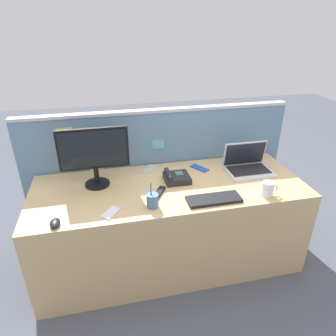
{
  "coord_description": "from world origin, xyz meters",
  "views": [
    {
      "loc": [
        -0.43,
        -1.89,
        1.83
      ],
      "look_at": [
        0.0,
        0.05,
        0.82
      ],
      "focal_mm": 32.48,
      "sensor_mm": 36.0,
      "label": 1
    }
  ],
  "objects_px": {
    "keyboard_main": "(214,199)",
    "coffee_mug": "(268,189)",
    "desktop_monitor": "(94,153)",
    "pen_cup": "(152,200)",
    "cell_phone_blue_case": "(199,168)",
    "cell_phone_white_slab": "(111,213)",
    "laptop": "(247,164)",
    "tv_remote": "(159,193)",
    "computer_mouse_right_hand": "(55,223)",
    "cell_phone_silver_slab": "(149,169)",
    "desk_phone": "(176,177)"
  },
  "relations": [
    {
      "from": "desktop_monitor",
      "to": "coffee_mug",
      "type": "distance_m",
      "value": 1.24
    },
    {
      "from": "pen_cup",
      "to": "coffee_mug",
      "type": "distance_m",
      "value": 0.8
    },
    {
      "from": "cell_phone_blue_case",
      "to": "tv_remote",
      "type": "xyz_separation_m",
      "value": [
        -0.4,
        -0.32,
        0.01
      ]
    },
    {
      "from": "keyboard_main",
      "to": "cell_phone_blue_case",
      "type": "relative_size",
      "value": 2.36
    },
    {
      "from": "computer_mouse_right_hand",
      "to": "cell_phone_white_slab",
      "type": "xyz_separation_m",
      "value": [
        0.33,
        0.05,
        -0.01
      ]
    },
    {
      "from": "laptop",
      "to": "keyboard_main",
      "type": "xyz_separation_m",
      "value": [
        -0.42,
        -0.37,
        -0.04
      ]
    },
    {
      "from": "desk_phone",
      "to": "coffee_mug",
      "type": "xyz_separation_m",
      "value": [
        0.57,
        -0.34,
        0.02
      ]
    },
    {
      "from": "pen_cup",
      "to": "cell_phone_silver_slab",
      "type": "bearing_deg",
      "value": 82.68
    },
    {
      "from": "keyboard_main",
      "to": "cell_phone_white_slab",
      "type": "xyz_separation_m",
      "value": [
        -0.69,
        0.0,
        -0.01
      ]
    },
    {
      "from": "cell_phone_blue_case",
      "to": "pen_cup",
      "type": "bearing_deg",
      "value": -168.83
    },
    {
      "from": "cell_phone_white_slab",
      "to": "computer_mouse_right_hand",
      "type": "bearing_deg",
      "value": -132.85
    },
    {
      "from": "desktop_monitor",
      "to": "pen_cup",
      "type": "bearing_deg",
      "value": -47.68
    },
    {
      "from": "keyboard_main",
      "to": "cell_phone_white_slab",
      "type": "relative_size",
      "value": 2.71
    },
    {
      "from": "desktop_monitor",
      "to": "cell_phone_silver_slab",
      "type": "relative_size",
      "value": 3.24
    },
    {
      "from": "coffee_mug",
      "to": "computer_mouse_right_hand",
      "type": "bearing_deg",
      "value": -178.75
    },
    {
      "from": "desktop_monitor",
      "to": "pen_cup",
      "type": "height_order",
      "value": "desktop_monitor"
    },
    {
      "from": "cell_phone_silver_slab",
      "to": "cell_phone_white_slab",
      "type": "height_order",
      "value": "same"
    },
    {
      "from": "coffee_mug",
      "to": "laptop",
      "type": "bearing_deg",
      "value": 85.33
    },
    {
      "from": "desktop_monitor",
      "to": "desk_phone",
      "type": "height_order",
      "value": "desktop_monitor"
    },
    {
      "from": "cell_phone_blue_case",
      "to": "cell_phone_silver_slab",
      "type": "height_order",
      "value": "same"
    },
    {
      "from": "cell_phone_white_slab",
      "to": "coffee_mug",
      "type": "height_order",
      "value": "coffee_mug"
    },
    {
      "from": "desk_phone",
      "to": "cell_phone_white_slab",
      "type": "height_order",
      "value": "desk_phone"
    },
    {
      "from": "desk_phone",
      "to": "laptop",
      "type": "bearing_deg",
      "value": 4.12
    },
    {
      "from": "pen_cup",
      "to": "cell_phone_silver_slab",
      "type": "distance_m",
      "value": 0.54
    },
    {
      "from": "computer_mouse_right_hand",
      "to": "pen_cup",
      "type": "xyz_separation_m",
      "value": [
        0.6,
        0.07,
        0.03
      ]
    },
    {
      "from": "cell_phone_blue_case",
      "to": "tv_remote",
      "type": "distance_m",
      "value": 0.51
    },
    {
      "from": "cell_phone_blue_case",
      "to": "coffee_mug",
      "type": "bearing_deg",
      "value": -89.47
    },
    {
      "from": "desktop_monitor",
      "to": "coffee_mug",
      "type": "xyz_separation_m",
      "value": [
        1.15,
        -0.42,
        -0.2
      ]
    },
    {
      "from": "desktop_monitor",
      "to": "pen_cup",
      "type": "distance_m",
      "value": 0.56
    },
    {
      "from": "keyboard_main",
      "to": "coffee_mug",
      "type": "xyz_separation_m",
      "value": [
        0.38,
        -0.02,
        0.04
      ]
    },
    {
      "from": "keyboard_main",
      "to": "pen_cup",
      "type": "bearing_deg",
      "value": 177.67
    },
    {
      "from": "cell_phone_white_slab",
      "to": "desktop_monitor",
      "type": "bearing_deg",
      "value": 139.1
    },
    {
      "from": "cell_phone_blue_case",
      "to": "tv_remote",
      "type": "relative_size",
      "value": 0.92
    },
    {
      "from": "computer_mouse_right_hand",
      "to": "cell_phone_silver_slab",
      "type": "xyz_separation_m",
      "value": [
        0.67,
        0.6,
        -0.01
      ]
    },
    {
      "from": "desktop_monitor",
      "to": "keyboard_main",
      "type": "relative_size",
      "value": 1.33
    },
    {
      "from": "desk_phone",
      "to": "keyboard_main",
      "type": "xyz_separation_m",
      "value": [
        0.18,
        -0.32,
        -0.02
      ]
    },
    {
      "from": "computer_mouse_right_hand",
      "to": "tv_remote",
      "type": "bearing_deg",
      "value": 17.09
    },
    {
      "from": "laptop",
      "to": "tv_remote",
      "type": "bearing_deg",
      "value": -165.14
    },
    {
      "from": "coffee_mug",
      "to": "pen_cup",
      "type": "bearing_deg",
      "value": 177.39
    },
    {
      "from": "cell_phone_silver_slab",
      "to": "coffee_mug",
      "type": "height_order",
      "value": "coffee_mug"
    },
    {
      "from": "cell_phone_blue_case",
      "to": "tv_remote",
      "type": "bearing_deg",
      "value": -175.02
    },
    {
      "from": "computer_mouse_right_hand",
      "to": "cell_phone_silver_slab",
      "type": "relative_size",
      "value": 0.66
    },
    {
      "from": "cell_phone_silver_slab",
      "to": "cell_phone_white_slab",
      "type": "relative_size",
      "value": 1.11
    },
    {
      "from": "computer_mouse_right_hand",
      "to": "cell_phone_silver_slab",
      "type": "distance_m",
      "value": 0.9
    },
    {
      "from": "desk_phone",
      "to": "keyboard_main",
      "type": "relative_size",
      "value": 0.5
    },
    {
      "from": "computer_mouse_right_hand",
      "to": "tv_remote",
      "type": "relative_size",
      "value": 0.59
    },
    {
      "from": "pen_cup",
      "to": "cell_phone_blue_case",
      "type": "xyz_separation_m",
      "value": [
        0.47,
        0.46,
        -0.04
      ]
    },
    {
      "from": "keyboard_main",
      "to": "cell_phone_silver_slab",
      "type": "bearing_deg",
      "value": 122.36
    },
    {
      "from": "laptop",
      "to": "computer_mouse_right_hand",
      "type": "relative_size",
      "value": 3.56
    },
    {
      "from": "laptop",
      "to": "cell_phone_silver_slab",
      "type": "height_order",
      "value": "laptop"
    }
  ]
}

